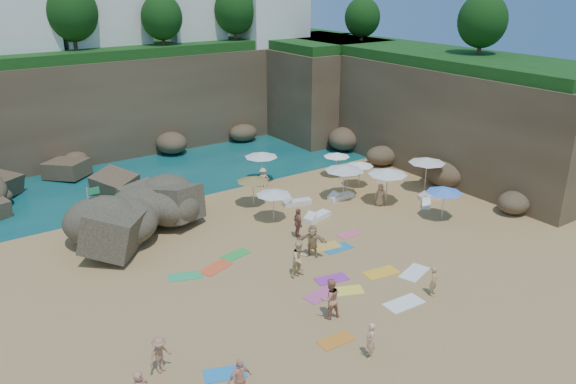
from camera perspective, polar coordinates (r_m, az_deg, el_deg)
ground at (r=31.57m, az=0.10°, el=-5.76°), size 120.00×120.00×0.00m
seawater at (r=57.32m, az=-17.31°, el=5.76°), size 120.00×120.00×0.00m
cliff_back at (r=52.43m, az=-13.96°, el=9.22°), size 44.00×8.00×8.00m
cliff_right at (r=47.98m, az=13.59°, el=8.19°), size 8.00×30.00×8.00m
cliff_corner at (r=55.30m, az=2.85°, el=10.41°), size 10.00×12.00×8.00m
rock_promontory at (r=41.97m, az=-25.52°, el=-0.91°), size 12.00×7.00×2.00m
clifftop_buildings at (r=52.58m, az=-14.00°, el=17.25°), size 28.48×9.48×7.00m
clifftop_trees at (r=47.56m, az=-8.98°, el=17.26°), size 35.60×23.82×4.40m
rock_outcrop at (r=34.81m, az=-14.54°, el=-3.81°), size 7.62×5.95×2.89m
flag_pole at (r=32.87m, az=-19.33°, el=-1.59°), size 0.69×0.07×3.53m
parasol_0 at (r=40.93m, az=-2.75°, el=3.83°), size 2.44×2.44×2.31m
parasol_1 at (r=42.31m, az=4.97°, el=3.81°), size 1.99×1.99×1.88m
parasol_2 at (r=40.41m, az=7.30°, el=2.86°), size 1.98×1.98×1.87m
parasol_3 at (r=37.75m, az=5.72°, el=2.48°), size 2.61×2.61×2.47m
parasol_4 at (r=37.40m, az=10.10°, el=2.06°), size 2.61×2.61×2.47m
parasol_5 at (r=34.36m, az=-1.49°, el=-0.03°), size 2.16×2.16×2.05m
parasol_6 at (r=36.73m, az=-3.59°, el=1.34°), size 2.14×2.14×2.03m
parasol_7 at (r=38.52m, az=6.07°, el=2.28°), size 2.20×2.20×2.08m
parasol_10 at (r=35.89m, az=15.61°, el=0.22°), size 2.24×2.24×2.12m
parasol_11 at (r=40.41m, az=13.96°, el=3.16°), size 2.58×2.58×2.44m
lounger_0 at (r=38.53m, az=5.40°, el=-0.47°), size 1.89×0.63×0.29m
lounger_1 at (r=37.41m, az=0.94°, el=-1.06°), size 2.01×1.09×0.30m
lounger_2 at (r=42.70m, az=10.01°, el=1.48°), size 2.03×1.09×0.30m
lounger_3 at (r=35.24m, az=3.00°, el=-2.52°), size 2.07×1.13×0.31m
lounger_4 at (r=39.57m, az=14.30°, el=-0.50°), size 1.71×1.23×0.25m
lounger_5 at (r=38.43m, az=13.87°, el=-1.12°), size 1.57×1.46×0.25m
towel_0 at (r=22.75m, az=-6.40°, el=-17.86°), size 1.82×1.34×0.03m
towel_1 at (r=27.31m, az=3.37°, el=-10.39°), size 1.79×1.06×0.03m
towel_2 at (r=24.38m, az=4.89°, el=-14.78°), size 1.58×0.83×0.03m
towel_3 at (r=29.27m, az=-10.39°, el=-8.41°), size 1.87×1.37×0.03m
towel_4 at (r=27.74m, az=5.91°, el=-9.94°), size 1.86×1.43×0.03m
towel_5 at (r=27.18m, az=11.69°, el=-11.01°), size 1.95×1.04×0.03m
towel_6 at (r=28.65m, az=4.45°, el=-8.80°), size 1.81×1.15×0.03m
towel_7 at (r=29.82m, az=-7.32°, el=-7.63°), size 1.98×1.43×0.03m
towel_8 at (r=31.69m, az=5.05°, el=-5.71°), size 1.71×0.89×0.03m
towel_9 at (r=33.40m, az=6.24°, el=-4.28°), size 1.48×0.76×0.03m
towel_10 at (r=29.51m, az=9.44°, el=-8.08°), size 1.93×1.15×0.03m
towel_11 at (r=30.99m, az=-5.31°, el=-6.37°), size 1.76×1.14×0.03m
towel_12 at (r=31.79m, az=3.74°, el=-5.57°), size 1.94×1.17×0.03m
towel_13 at (r=29.85m, az=12.72°, el=-7.98°), size 2.06×1.48×0.03m
person_stand_1 at (r=25.27m, az=4.30°, el=-10.75°), size 1.03×0.85×1.91m
person_stand_2 at (r=40.30m, az=-2.56°, el=1.46°), size 1.01×0.67×1.44m
person_stand_3 at (r=32.45m, az=1.04°, el=-3.20°), size 0.68×1.14×1.82m
person_stand_4 at (r=37.53m, az=9.35°, el=-0.27°), size 0.84×0.70×1.51m
person_stand_5 at (r=35.70m, az=-16.21°, el=-1.86°), size 1.58×1.17×1.69m
person_stand_6 at (r=23.19m, az=8.35°, el=-14.72°), size 0.60×0.68×1.57m
person_lie_0 at (r=23.13m, az=-12.76°, el=-16.98°), size 1.35×1.71×0.40m
person_lie_3 at (r=30.69m, az=2.47°, el=-6.11°), size 2.44×2.42×0.48m
person_lie_4 at (r=28.08m, az=14.49°, el=-9.77°), size 1.08×1.53×0.35m
person_lie_5 at (r=28.69m, az=1.16°, el=-7.90°), size 0.98×1.91×0.71m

